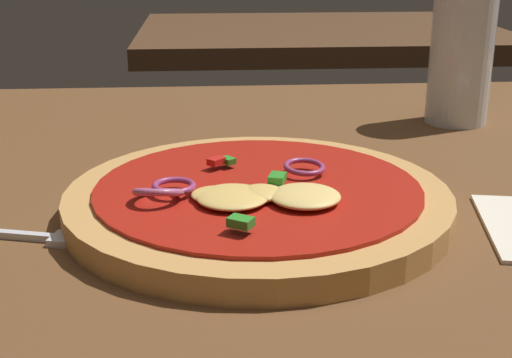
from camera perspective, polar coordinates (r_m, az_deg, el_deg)
dining_table at (r=0.56m, az=6.10°, el=-3.62°), size 1.41×0.87×0.04m
pizza at (r=0.52m, az=0.13°, el=-1.69°), size 0.28×0.28×0.04m
fork at (r=0.51m, az=-19.31°, el=-4.28°), size 0.18×0.06×0.01m
beer_glass at (r=0.79m, az=16.22°, el=9.02°), size 0.07×0.07×0.15m
background_table at (r=1.60m, az=5.16°, el=11.47°), size 0.79×0.58×0.04m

